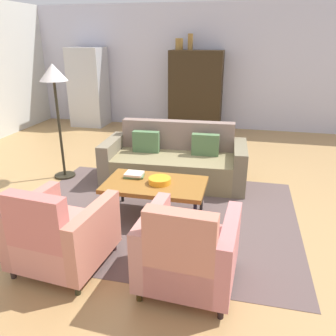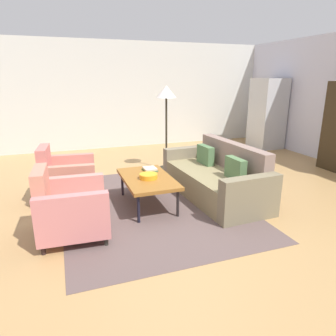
% 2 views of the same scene
% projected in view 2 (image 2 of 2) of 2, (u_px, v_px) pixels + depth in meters
% --- Properties ---
extents(ground_plane, '(10.42, 10.42, 0.00)m').
position_uv_depth(ground_plane, '(174.00, 204.00, 4.68)').
color(ground_plane, tan).
extents(wall_left, '(0.12, 8.49, 2.80)m').
position_uv_depth(wall_left, '(117.00, 96.00, 8.20)').
color(wall_left, silver).
rests_on(wall_left, ground).
extents(area_rug, '(3.40, 2.60, 0.01)m').
position_uv_depth(area_rug, '(151.00, 204.00, 4.67)').
color(area_rug, brown).
rests_on(area_rug, ground).
extents(couch, '(2.14, 1.00, 0.86)m').
position_uv_depth(couch, '(218.00, 179.00, 4.96)').
color(couch, '#857852').
rests_on(couch, ground).
extents(coffee_table, '(1.20, 0.70, 0.44)m').
position_uv_depth(coffee_table, '(147.00, 180.00, 4.54)').
color(coffee_table, black).
rests_on(coffee_table, ground).
extents(armchair_left, '(0.87, 0.87, 0.88)m').
position_uv_depth(armchair_left, '(65.00, 180.00, 4.73)').
color(armchair_left, '#351E12').
rests_on(armchair_left, ground).
extents(armchair_right, '(0.84, 0.84, 0.88)m').
position_uv_depth(armchair_right, '(68.00, 210.00, 3.64)').
color(armchair_right, '#391912').
rests_on(armchair_right, ground).
extents(fruit_bowl, '(0.27, 0.27, 0.07)m').
position_uv_depth(fruit_bowl, '(148.00, 176.00, 4.46)').
color(fruit_bowl, orange).
rests_on(fruit_bowl, coffee_table).
extents(book_stack, '(0.27, 0.21, 0.05)m').
position_uv_depth(book_stack, '(150.00, 169.00, 4.83)').
color(book_stack, '#4E7045').
rests_on(book_stack, coffee_table).
extents(refrigerator, '(0.80, 0.73, 1.85)m').
position_uv_depth(refrigerator, '(267.00, 114.00, 8.26)').
color(refrigerator, '#B7BABF').
rests_on(refrigerator, ground).
extents(floor_lamp, '(0.40, 0.40, 1.72)m').
position_uv_depth(floor_lamp, '(166.00, 100.00, 6.09)').
color(floor_lamp, black).
rests_on(floor_lamp, ground).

